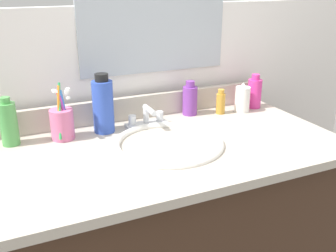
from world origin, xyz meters
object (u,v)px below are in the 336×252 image
Objects in this scene: bottle_toner_green at (9,123)px; cup_pink at (62,123)px; bottle_shampoo_blue at (103,105)px; bottle_lotion_white at (242,99)px; bottle_oil_amber at (221,103)px; bottle_cream_purple at (190,100)px; faucet at (147,119)px; bottle_soap_pink at (254,93)px.

cup_pink reaches higher than bottle_toner_green.
bottle_shampoo_blue reaches higher than bottle_toner_green.
bottle_shampoo_blue is 1.08× the size of cup_pink.
bottle_toner_green is 0.83× the size of cup_pink.
cup_pink is at bearing 179.16° from bottle_lotion_white.
bottle_toner_green is 1.34× the size of bottle_lotion_white.
bottle_oil_amber is 0.48× the size of bottle_shampoo_blue.
bottle_cream_purple is 1.13× the size of bottle_lotion_white.
cup_pink is (-0.52, -0.05, -0.00)m from bottle_cream_purple.
faucet is 1.58× the size of bottle_oil_amber.
bottle_cream_purple is (0.21, 0.05, 0.03)m from faucet.
cup_pink reaches higher than bottle_oil_amber.
bottle_soap_pink is 0.73× the size of cup_pink.
bottle_oil_amber is 0.10m from bottle_lotion_white.
bottle_lotion_white is (0.58, -0.02, -0.04)m from bottle_shampoo_blue.
bottle_soap_pink is (0.29, -0.03, 0.00)m from bottle_cream_purple.
bottle_shampoo_blue reaches higher than bottle_cream_purple.
cup_pink reaches higher than bottle_soap_pink.
bottle_lotion_white is at bearing -15.16° from bottle_cream_purple.
bottle_oil_amber is 0.80m from bottle_toner_green.
bottle_toner_green reaches higher than bottle_oil_amber.
bottle_lotion_white is at bearing -0.84° from cup_pink.
cup_pink is at bearing -179.54° from bottle_oil_amber.
bottle_shampoo_blue is (-0.66, -0.01, 0.03)m from bottle_soap_pink.
bottle_lotion_white is at bearing -0.65° from faucet.
bottle_oil_amber is (0.12, -0.04, -0.02)m from bottle_cream_purple.
bottle_shampoo_blue is (-0.37, -0.04, 0.04)m from bottle_cream_purple.
bottle_soap_pink is at bearing -6.27° from bottle_cream_purple.
bottle_toner_green is (-0.97, 0.01, 0.01)m from bottle_soap_pink.
bottle_lotion_white is (0.21, -0.06, -0.01)m from bottle_cream_purple.
cup_pink is (-0.31, 0.01, 0.03)m from faucet.
bottle_soap_pink is at bearing 2.41° from faucet.
faucet is 0.48m from bottle_toner_green.
cup_pink is at bearing -7.46° from bottle_toner_green.
bottle_cream_purple is 1.37× the size of bottle_oil_amber.
bottle_oil_amber is 0.62× the size of bottle_toner_green.
bottle_shampoo_blue reaches higher than faucet.
bottle_lotion_white is 0.62× the size of cup_pink.
bottle_oil_amber is 0.83× the size of bottle_lotion_white.
bottle_lotion_white is 0.73m from cup_pink.
bottle_lotion_white is (0.90, -0.03, -0.02)m from bottle_toner_green.
cup_pink is (-0.15, -0.01, -0.04)m from bottle_shampoo_blue.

